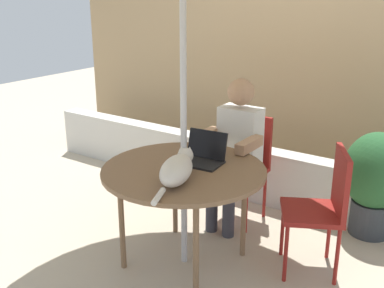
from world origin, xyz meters
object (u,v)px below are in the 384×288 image
Objects in this scene: cat at (177,169)px; patio_table at (184,175)px; laptop at (204,153)px; chair_empty at (325,202)px; chair_occupied at (244,159)px; person_seated at (236,145)px; potted_plant_near_fence at (375,178)px.

patio_table is at bearing 114.94° from cat.
laptop is at bearing 97.89° from cat.
cat reaches higher than patio_table.
patio_table is 1.27× the size of chair_empty.
patio_table is at bearing -152.21° from chair_empty.
cat is at bearing -65.06° from patio_table.
laptop is 0.51× the size of cat.
chair_occupied reaches higher than patio_table.
chair_occupied is (0.00, 0.89, -0.15)m from patio_table.
person_seated is at bearing 162.23° from chair_empty.
laptop is 1.44m from potted_plant_near_fence.
patio_table is at bearing -90.00° from chair_occupied.
cat is at bearing -123.08° from potted_plant_near_fence.
person_seated is at bearing -155.09° from potted_plant_near_fence.
person_seated is 0.95m from cat.
potted_plant_near_fence is (1.02, 1.20, -0.20)m from patio_table.
laptop reaches higher than chair_empty.
cat is (-0.76, -0.66, 0.28)m from chair_empty.
laptop is at bearing 77.47° from patio_table.
chair_occupied is 2.82× the size of laptop.
patio_table is 0.99m from chair_empty.
person_seated reaches higher than patio_table.
patio_table is 1.82× the size of cat.
potted_plant_near_fence is (0.97, 1.01, -0.31)m from laptop.
patio_table is 1.27× the size of chair_occupied.
patio_table is at bearing -90.00° from person_seated.
person_seated reaches higher than chair_empty.
cat is (0.10, -0.21, 0.14)m from patio_table.
chair_empty is (0.86, 0.45, -0.15)m from patio_table.
person_seated is 1.14m from potted_plant_near_fence.
person_seated is at bearing 94.43° from laptop.
chair_empty is 0.92m from person_seated.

